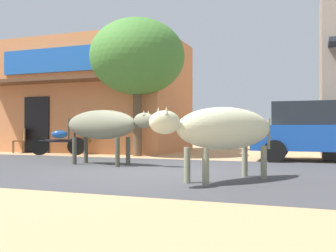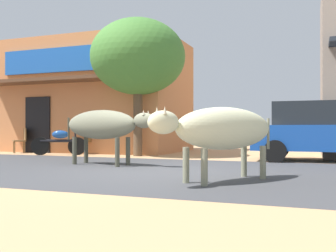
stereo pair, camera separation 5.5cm
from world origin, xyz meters
name	(u,v)px [view 2 (the right image)]	position (x,y,z in m)	size (l,w,h in m)	color
ground	(157,171)	(0.00, 0.00, 0.00)	(80.00, 80.00, 0.00)	tan
asphalt_road	(157,171)	(0.00, 0.00, 0.00)	(72.00, 6.13, 0.00)	#404144
storefront_left_cafe	(97,97)	(-5.24, 6.33, 2.21)	(7.07, 4.99, 4.40)	#C87B4A
roadside_tree	(138,57)	(-2.30, 3.98, 3.27)	(3.14, 3.14, 4.54)	brown
parked_hatchback_car	(320,131)	(3.32, 3.87, 0.84)	(3.84, 1.91, 1.64)	#18479F
parked_motorcycle	(60,141)	(-4.97, 3.43, 0.47)	(1.75, 0.77, 1.06)	black
cow_near_brown	(103,125)	(-1.75, 0.77, 0.99)	(2.67, 0.94, 1.37)	gray
cow_far_dark	(223,129)	(1.69, -1.15, 0.89)	(1.83, 2.55, 1.27)	beige
cafe_chair_near_tree	(21,139)	(-7.09, 3.99, 0.51)	(0.62, 0.62, 0.92)	brown
cafe_chair_by_doorway	(88,140)	(-4.40, 4.30, 0.51)	(0.50, 0.50, 0.92)	brown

